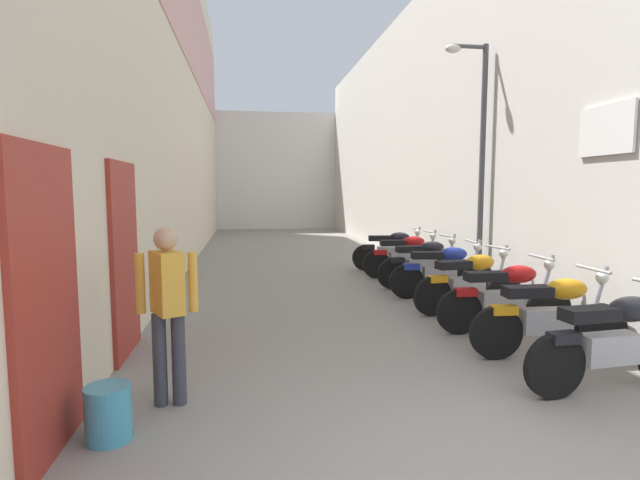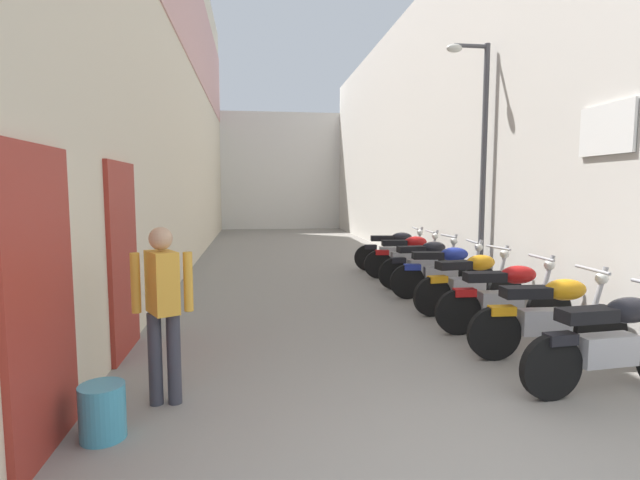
{
  "view_description": "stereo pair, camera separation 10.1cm",
  "coord_description": "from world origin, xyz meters",
  "px_view_note": "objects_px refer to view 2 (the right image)",
  "views": [
    {
      "loc": [
        -1.45,
        -2.36,
        1.88
      ],
      "look_at": [
        -0.31,
        5.23,
        1.1
      ],
      "focal_mm": 27.42,
      "sensor_mm": 36.0,
      "label": 1
    },
    {
      "loc": [
        -1.35,
        -2.38,
        1.88
      ],
      "look_at": [
        -0.31,
        5.23,
        1.1
      ],
      "focal_mm": 27.42,
      "sensor_mm": 36.0,
      "label": 2
    }
  ],
  "objects_px": {
    "motorcycle_eighth": "(394,249)",
    "water_jug_near_door": "(102,412)",
    "motorcycle_second": "(549,315)",
    "street_lamp": "(479,150)",
    "motorcycle_sixth": "(425,262)",
    "motorcycle_seventh": "(408,255)",
    "motorcycle_fourth": "(470,281)",
    "motorcycle_third": "(505,296)",
    "motorcycle_nearest": "(612,341)",
    "motorcycle_fifth": "(444,270)",
    "pedestrian_by_doorway": "(163,302)"
  },
  "relations": [
    {
      "from": "motorcycle_nearest",
      "to": "water_jug_near_door",
      "type": "xyz_separation_m",
      "value": [
        -4.41,
        -0.23,
        -0.29
      ]
    },
    {
      "from": "motorcycle_second",
      "to": "motorcycle_seventh",
      "type": "relative_size",
      "value": 1.0
    },
    {
      "from": "motorcycle_nearest",
      "to": "motorcycle_fourth",
      "type": "bearing_deg",
      "value": 90.0
    },
    {
      "from": "motorcycle_second",
      "to": "street_lamp",
      "type": "xyz_separation_m",
      "value": [
        0.7,
        3.32,
        2.09
      ]
    },
    {
      "from": "motorcycle_sixth",
      "to": "motorcycle_third",
      "type": "bearing_deg",
      "value": -90.0
    },
    {
      "from": "motorcycle_fifth",
      "to": "pedestrian_by_doorway",
      "type": "xyz_separation_m",
      "value": [
        -4.05,
        -3.68,
        0.42
      ]
    },
    {
      "from": "motorcycle_nearest",
      "to": "motorcycle_sixth",
      "type": "bearing_deg",
      "value": 90.0
    },
    {
      "from": "motorcycle_eighth",
      "to": "street_lamp",
      "type": "height_order",
      "value": "street_lamp"
    },
    {
      "from": "motorcycle_second",
      "to": "street_lamp",
      "type": "distance_m",
      "value": 3.98
    },
    {
      "from": "motorcycle_fourth",
      "to": "water_jug_near_door",
      "type": "xyz_separation_m",
      "value": [
        -4.41,
        -3.21,
        -0.29
      ]
    },
    {
      "from": "motorcycle_eighth",
      "to": "pedestrian_by_doorway",
      "type": "bearing_deg",
      "value": -121.19
    },
    {
      "from": "pedestrian_by_doorway",
      "to": "water_jug_near_door",
      "type": "bearing_deg",
      "value": -122.94
    },
    {
      "from": "motorcycle_nearest",
      "to": "motorcycle_seventh",
      "type": "xyz_separation_m",
      "value": [
        0.0,
        6.03,
        0.0
      ]
    },
    {
      "from": "motorcycle_fourth",
      "to": "motorcycle_fifth",
      "type": "height_order",
      "value": "same"
    },
    {
      "from": "motorcycle_third",
      "to": "motorcycle_sixth",
      "type": "height_order",
      "value": "same"
    },
    {
      "from": "motorcycle_sixth",
      "to": "motorcycle_seventh",
      "type": "height_order",
      "value": "same"
    },
    {
      "from": "motorcycle_sixth",
      "to": "motorcycle_eighth",
      "type": "height_order",
      "value": "same"
    },
    {
      "from": "motorcycle_fourth",
      "to": "motorcycle_seventh",
      "type": "distance_m",
      "value": 3.05
    },
    {
      "from": "motorcycle_fifth",
      "to": "street_lamp",
      "type": "height_order",
      "value": "street_lamp"
    },
    {
      "from": "motorcycle_nearest",
      "to": "motorcycle_eighth",
      "type": "xyz_separation_m",
      "value": [
        -0.0,
        7.02,
        0.0
      ]
    },
    {
      "from": "motorcycle_second",
      "to": "motorcycle_seventh",
      "type": "xyz_separation_m",
      "value": [
        -0.0,
        5.07,
        0.0
      ]
    },
    {
      "from": "motorcycle_eighth",
      "to": "street_lamp",
      "type": "distance_m",
      "value": 3.52
    },
    {
      "from": "motorcycle_nearest",
      "to": "motorcycle_eighth",
      "type": "distance_m",
      "value": 7.02
    },
    {
      "from": "motorcycle_sixth",
      "to": "street_lamp",
      "type": "distance_m",
      "value": 2.3
    },
    {
      "from": "motorcycle_second",
      "to": "motorcycle_sixth",
      "type": "height_order",
      "value": "same"
    },
    {
      "from": "motorcycle_sixth",
      "to": "water_jug_near_door",
      "type": "xyz_separation_m",
      "value": [
        -4.41,
        -5.18,
        -0.29
      ]
    },
    {
      "from": "motorcycle_third",
      "to": "street_lamp",
      "type": "xyz_separation_m",
      "value": [
        0.7,
        2.35,
        2.09
      ]
    },
    {
      "from": "motorcycle_fourth",
      "to": "motorcycle_seventh",
      "type": "xyz_separation_m",
      "value": [
        0.0,
        3.05,
        0.0
      ]
    },
    {
      "from": "motorcycle_nearest",
      "to": "motorcycle_eighth",
      "type": "bearing_deg",
      "value": 90.0
    },
    {
      "from": "motorcycle_fifth",
      "to": "motorcycle_seventh",
      "type": "relative_size",
      "value": 1.0
    },
    {
      "from": "motorcycle_nearest",
      "to": "pedestrian_by_doorway",
      "type": "relative_size",
      "value": 1.18
    },
    {
      "from": "motorcycle_eighth",
      "to": "water_jug_near_door",
      "type": "distance_m",
      "value": 8.49
    },
    {
      "from": "motorcycle_eighth",
      "to": "pedestrian_by_doorway",
      "type": "relative_size",
      "value": 1.17
    },
    {
      "from": "motorcycle_second",
      "to": "street_lamp",
      "type": "relative_size",
      "value": 0.42
    },
    {
      "from": "motorcycle_seventh",
      "to": "motorcycle_fifth",
      "type": "bearing_deg",
      "value": -90.0
    },
    {
      "from": "motorcycle_eighth",
      "to": "water_jug_near_door",
      "type": "bearing_deg",
      "value": -121.33
    },
    {
      "from": "motorcycle_second",
      "to": "motorcycle_sixth",
      "type": "relative_size",
      "value": 1.0
    },
    {
      "from": "motorcycle_fourth",
      "to": "motorcycle_nearest",
      "type": "bearing_deg",
      "value": -90.0
    },
    {
      "from": "motorcycle_seventh",
      "to": "motorcycle_third",
      "type": "bearing_deg",
      "value": -90.0
    },
    {
      "from": "motorcycle_second",
      "to": "motorcycle_sixth",
      "type": "bearing_deg",
      "value": 90.0
    },
    {
      "from": "motorcycle_fifth",
      "to": "water_jug_near_door",
      "type": "bearing_deg",
      "value": -136.16
    },
    {
      "from": "motorcycle_third",
      "to": "motorcycle_nearest",
      "type": "bearing_deg",
      "value": -90.0
    },
    {
      "from": "motorcycle_third",
      "to": "motorcycle_eighth",
      "type": "bearing_deg",
      "value": 90.0
    },
    {
      "from": "motorcycle_fifth",
      "to": "motorcycle_seventh",
      "type": "height_order",
      "value": "same"
    },
    {
      "from": "motorcycle_third",
      "to": "water_jug_near_door",
      "type": "height_order",
      "value": "motorcycle_third"
    },
    {
      "from": "motorcycle_fifth",
      "to": "pedestrian_by_doorway",
      "type": "distance_m",
      "value": 5.48
    },
    {
      "from": "motorcycle_third",
      "to": "water_jug_near_door",
      "type": "distance_m",
      "value": 4.92
    },
    {
      "from": "motorcycle_sixth",
      "to": "motorcycle_eighth",
      "type": "relative_size",
      "value": 1.0
    },
    {
      "from": "motorcycle_fifth",
      "to": "motorcycle_eighth",
      "type": "relative_size",
      "value": 1.0
    },
    {
      "from": "street_lamp",
      "to": "motorcycle_fifth",
      "type": "bearing_deg",
      "value": -158.7
    }
  ]
}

